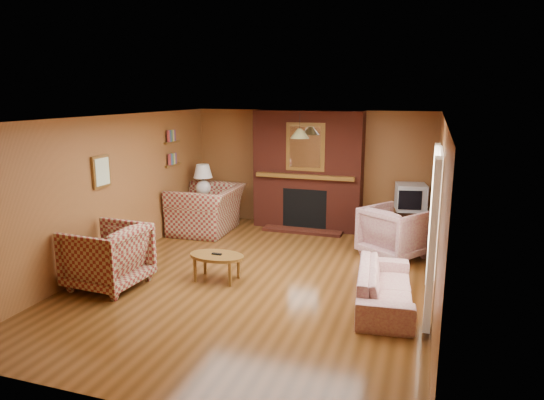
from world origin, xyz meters
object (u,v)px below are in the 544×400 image
(fireplace, at_px, (308,171))
(coffee_table, at_px, (217,258))
(plaid_loveseat, at_px, (207,209))
(floral_armchair, at_px, (395,232))
(plaid_armchair, at_px, (107,256))
(floral_sofa, at_px, (385,286))
(crt_tv, at_px, (411,197))
(table_lamp, at_px, (203,178))
(side_table, at_px, (204,210))
(tv_stand, at_px, (409,224))

(fireplace, bearing_deg, coffee_table, -99.70)
(plaid_loveseat, height_order, floral_armchair, plaid_loveseat)
(coffee_table, bearing_deg, plaid_armchair, -153.26)
(fireplace, bearing_deg, floral_sofa, -60.50)
(plaid_loveseat, distance_m, crt_tv, 3.98)
(table_lamp, bearing_deg, coffee_table, -60.48)
(fireplace, relative_size, coffee_table, 2.87)
(floral_armchair, height_order, side_table, floral_armchair)
(plaid_loveseat, xyz_separation_m, plaid_armchair, (-0.10, -3.05, -0.00))
(floral_sofa, distance_m, crt_tv, 3.22)
(fireplace, xyz_separation_m, table_lamp, (-2.10, -0.53, -0.17))
(floral_sofa, xyz_separation_m, crt_tv, (0.15, 3.17, 0.56))
(plaid_loveseat, relative_size, floral_sofa, 0.80)
(table_lamp, bearing_deg, side_table, 180.00)
(floral_armchair, bearing_deg, coffee_table, 72.99)
(coffee_table, height_order, table_lamp, table_lamp)
(table_lamp, xyz_separation_m, crt_tv, (4.15, 0.34, -0.20))
(floral_armchair, bearing_deg, table_lamp, 23.07)
(tv_stand, bearing_deg, fireplace, 178.16)
(plaid_armchair, xyz_separation_m, tv_stand, (4.00, 3.78, -0.17))
(fireplace, bearing_deg, side_table, -165.71)
(plaid_armchair, height_order, tv_stand, plaid_armchair)
(plaid_armchair, distance_m, floral_armchair, 4.62)
(plaid_armchair, bearing_deg, crt_tv, 136.72)
(plaid_armchair, relative_size, tv_stand, 1.76)
(plaid_loveseat, relative_size, floral_armchair, 1.47)
(plaid_loveseat, xyz_separation_m, crt_tv, (3.90, 0.72, 0.36))
(plaid_loveseat, height_order, floral_sofa, plaid_loveseat)
(floral_armchair, bearing_deg, floral_sofa, 125.78)
(plaid_loveseat, distance_m, coffee_table, 2.68)
(floral_armchair, bearing_deg, side_table, 23.07)
(fireplace, bearing_deg, crt_tv, -5.30)
(plaid_armchair, bearing_deg, floral_sofa, 102.30)
(floral_sofa, bearing_deg, crt_tv, -8.31)
(plaid_loveseat, relative_size, table_lamp, 2.18)
(floral_armchair, distance_m, table_lamp, 4.08)
(fireplace, bearing_deg, plaid_armchair, -116.21)
(tv_stand, bearing_deg, table_lamp, -171.87)
(table_lamp, distance_m, crt_tv, 4.17)
(fireplace, distance_m, tv_stand, 2.25)
(plaid_armchair, distance_m, floral_sofa, 3.90)
(plaid_armchair, bearing_deg, fireplace, 157.20)
(crt_tv, bearing_deg, tv_stand, 90.00)
(side_table, distance_m, tv_stand, 4.16)
(floral_armchair, relative_size, tv_stand, 1.69)
(floral_sofa, xyz_separation_m, floral_armchair, (-0.04, 2.01, 0.18))
(floral_sofa, bearing_deg, tv_stand, -8.30)
(fireplace, xyz_separation_m, floral_armchair, (1.86, -1.35, -0.75))
(coffee_table, relative_size, table_lamp, 1.29)
(plaid_armchair, bearing_deg, side_table, -174.08)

